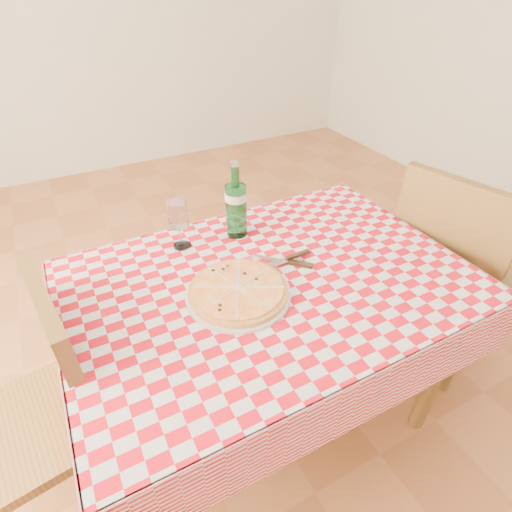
{
  "coord_description": "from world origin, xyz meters",
  "views": [
    {
      "loc": [
        -0.51,
        -0.87,
        1.59
      ],
      "look_at": [
        -0.02,
        0.06,
        0.82
      ],
      "focal_mm": 28.0,
      "sensor_mm": 36.0,
      "label": 1
    }
  ],
  "objects_px": {
    "water_bottle": "(236,200)",
    "wine_glass": "(179,225)",
    "chair_near": "(449,265)",
    "pizza_plate": "(238,290)",
    "chair_far": "(44,402)",
    "dining_table": "(269,301)"
  },
  "relations": [
    {
      "from": "dining_table",
      "to": "pizza_plate",
      "type": "bearing_deg",
      "value": -168.56
    },
    {
      "from": "pizza_plate",
      "to": "dining_table",
      "type": "bearing_deg",
      "value": 11.44
    },
    {
      "from": "chair_far",
      "to": "pizza_plate",
      "type": "xyz_separation_m",
      "value": [
        0.62,
        -0.08,
        0.26
      ]
    },
    {
      "from": "wine_glass",
      "to": "water_bottle",
      "type": "bearing_deg",
      "value": -4.86
    },
    {
      "from": "chair_far",
      "to": "water_bottle",
      "type": "height_order",
      "value": "water_bottle"
    },
    {
      "from": "wine_glass",
      "to": "chair_far",
      "type": "bearing_deg",
      "value": -154.86
    },
    {
      "from": "chair_near",
      "to": "pizza_plate",
      "type": "bearing_deg",
      "value": 163.56
    },
    {
      "from": "chair_near",
      "to": "water_bottle",
      "type": "height_order",
      "value": "water_bottle"
    },
    {
      "from": "dining_table",
      "to": "chair_far",
      "type": "xyz_separation_m",
      "value": [
        -0.75,
        0.05,
        -0.14
      ]
    },
    {
      "from": "chair_far",
      "to": "pizza_plate",
      "type": "relative_size",
      "value": 2.79
    },
    {
      "from": "pizza_plate",
      "to": "water_bottle",
      "type": "distance_m",
      "value": 0.37
    },
    {
      "from": "chair_far",
      "to": "wine_glass",
      "type": "distance_m",
      "value": 0.69
    },
    {
      "from": "chair_near",
      "to": "water_bottle",
      "type": "relative_size",
      "value": 3.39
    },
    {
      "from": "water_bottle",
      "to": "wine_glass",
      "type": "relative_size",
      "value": 1.59
    },
    {
      "from": "dining_table",
      "to": "chair_far",
      "type": "distance_m",
      "value": 0.76
    },
    {
      "from": "dining_table",
      "to": "chair_far",
      "type": "relative_size",
      "value": 1.32
    },
    {
      "from": "chair_near",
      "to": "water_bottle",
      "type": "bearing_deg",
      "value": 142.02
    },
    {
      "from": "pizza_plate",
      "to": "water_bottle",
      "type": "relative_size",
      "value": 1.13
    },
    {
      "from": "chair_near",
      "to": "wine_glass",
      "type": "bearing_deg",
      "value": 145.71
    },
    {
      "from": "chair_far",
      "to": "chair_near",
      "type": "bearing_deg",
      "value": 167.44
    },
    {
      "from": "water_bottle",
      "to": "chair_near",
      "type": "bearing_deg",
      "value": -24.06
    },
    {
      "from": "chair_near",
      "to": "pizza_plate",
      "type": "relative_size",
      "value": 3.0
    }
  ]
}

